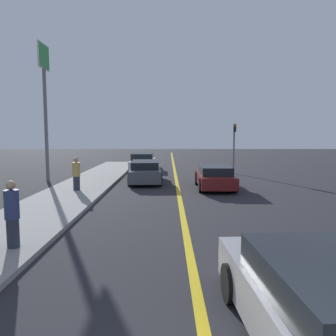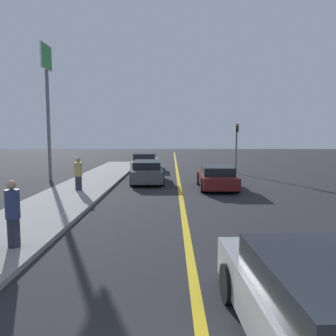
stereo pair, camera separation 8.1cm
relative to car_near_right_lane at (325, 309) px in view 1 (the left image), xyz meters
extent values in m
cube|color=gold|center=(-1.43, 15.96, -0.63)|extent=(0.20, 60.00, 0.01)
cube|color=gray|center=(-6.43, 12.87, -0.57)|extent=(2.98, 29.81, 0.13)
cube|color=#9E9EA3|center=(0.00, 0.05, -0.12)|extent=(1.95, 4.47, 0.68)
cube|color=black|center=(0.00, -0.17, 0.44)|extent=(1.64, 2.49, 0.45)
cylinder|color=black|center=(-0.89, 1.37, -0.31)|extent=(0.25, 0.66, 0.65)
cylinder|color=black|center=(0.76, 1.45, -0.31)|extent=(0.25, 0.66, 0.65)
cube|color=maroon|center=(0.48, 12.97, -0.16)|extent=(1.77, 4.06, 0.57)
cube|color=black|center=(0.48, 12.77, 0.33)|extent=(1.54, 2.24, 0.41)
cylinder|color=black|center=(-0.33, 14.23, -0.28)|extent=(0.23, 0.71, 0.71)
cylinder|color=black|center=(1.31, 14.21, -0.28)|extent=(0.23, 0.71, 0.71)
cylinder|color=black|center=(-0.35, 11.72, -0.28)|extent=(0.23, 0.71, 0.71)
cylinder|color=black|center=(1.29, 11.71, -0.28)|extent=(0.23, 0.71, 0.71)
cube|color=#4C5156|center=(-3.28, 15.17, -0.11)|extent=(1.99, 4.75, 0.66)
cube|color=black|center=(-3.28, 14.94, 0.42)|extent=(1.66, 2.64, 0.40)
cylinder|color=black|center=(-4.18, 16.57, -0.28)|extent=(0.26, 0.72, 0.70)
cylinder|color=black|center=(-2.55, 16.66, -0.28)|extent=(0.26, 0.72, 0.70)
cylinder|color=black|center=(-4.01, 13.69, -0.28)|extent=(0.26, 0.72, 0.70)
cylinder|color=black|center=(-2.38, 13.78, -0.28)|extent=(0.26, 0.72, 0.70)
cube|color=silver|center=(-3.96, 22.30, -0.17)|extent=(1.88, 4.77, 0.58)
cube|color=black|center=(-3.96, 22.06, 0.39)|extent=(1.65, 2.63, 0.54)
cylinder|color=black|center=(-4.85, 23.77, -0.31)|extent=(0.22, 0.65, 0.65)
cylinder|color=black|center=(-3.09, 23.78, -0.31)|extent=(0.22, 0.65, 0.65)
cylinder|color=black|center=(-4.84, 20.82, -0.31)|extent=(0.22, 0.65, 0.65)
cylinder|color=black|center=(-3.08, 20.83, -0.31)|extent=(0.22, 0.65, 0.65)
cylinder|color=#282D3D|center=(-5.61, 3.66, -0.16)|extent=(0.29, 0.29, 0.69)
cylinder|color=navy|center=(-5.61, 3.66, 0.53)|extent=(0.34, 0.34, 0.69)
sphere|color=tan|center=(-5.61, 3.66, 0.99)|extent=(0.22, 0.22, 0.22)
cylinder|color=#282D3D|center=(-6.32, 11.62, -0.17)|extent=(0.31, 0.31, 0.67)
cylinder|color=tan|center=(-6.32, 11.62, 0.50)|extent=(0.37, 0.37, 0.67)
sphere|color=tan|center=(-6.32, 11.62, 0.95)|extent=(0.24, 0.24, 0.24)
cylinder|color=slate|center=(2.74, 19.39, 1.12)|extent=(0.12, 0.12, 3.51)
cube|color=black|center=(2.74, 19.21, 2.60)|extent=(0.18, 0.18, 0.55)
sphere|color=orange|center=(2.74, 19.12, 2.77)|extent=(0.14, 0.14, 0.14)
cylinder|color=slate|center=(-9.17, 15.63, 2.68)|extent=(0.20, 0.20, 6.63)
cube|color=silver|center=(-9.17, 15.63, 6.66)|extent=(0.08, 1.61, 1.45)
cube|color=#238438|center=(-9.17, 15.63, 6.66)|extent=(0.12, 1.49, 1.33)
camera|label=1|loc=(-1.94, -3.87, 2.18)|focal=35.00mm
camera|label=2|loc=(-1.86, -3.87, 2.18)|focal=35.00mm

